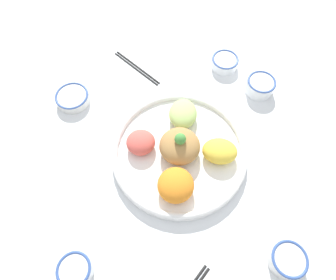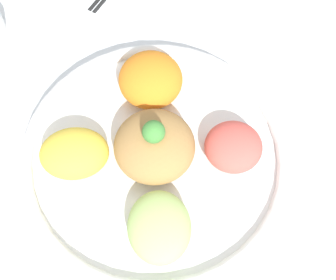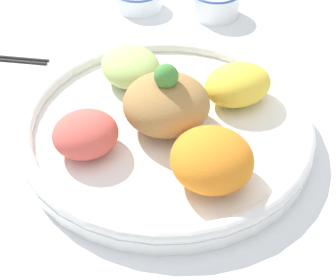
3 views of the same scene
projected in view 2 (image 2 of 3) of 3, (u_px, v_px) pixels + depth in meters
The scene contains 2 objects.
ground_plane at pixel (150, 138), 0.74m from camera, with size 2.40×2.40×0.00m, color white.
salad_platter at pixel (154, 153), 0.69m from camera, with size 0.40×0.40×0.12m.
Camera 2 is at (0.12, -0.31, 0.66)m, focal length 50.00 mm.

